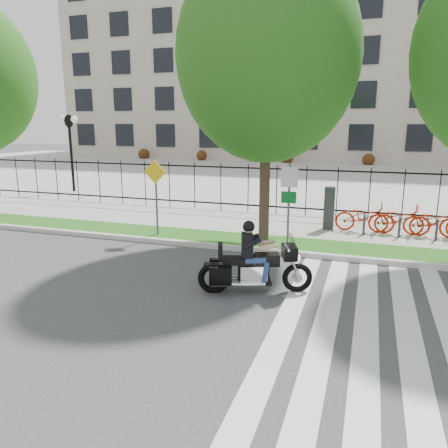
% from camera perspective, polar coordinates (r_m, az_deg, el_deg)
% --- Properties ---
extents(ground, '(120.00, 120.00, 0.00)m').
position_cam_1_polar(ground, '(9.68, -4.71, -10.10)').
color(ground, '#38383A').
rests_on(ground, ground).
extents(curb, '(60.00, 0.20, 0.15)m').
position_cam_1_polar(curb, '(13.30, 2.25, -3.22)').
color(curb, '#BCB9B1').
rests_on(curb, ground).
extents(grass_verge, '(60.00, 1.50, 0.15)m').
position_cam_1_polar(grass_verge, '(14.09, 3.22, -2.30)').
color(grass_verge, '#255B16').
rests_on(grass_verge, ground).
extents(sidewalk, '(60.00, 3.50, 0.15)m').
position_cam_1_polar(sidewalk, '(16.44, 5.53, -0.10)').
color(sidewalk, gray).
rests_on(sidewalk, ground).
extents(plaza, '(80.00, 34.00, 0.10)m').
position_cam_1_polar(plaza, '(33.56, 12.40, 6.34)').
color(plaza, gray).
rests_on(plaza, ground).
extents(crosswalk_stripes, '(5.70, 8.00, 0.01)m').
position_cam_1_polar(crosswalk_stripes, '(9.09, 25.35, -12.96)').
color(crosswalk_stripes, silver).
rests_on(crosswalk_stripes, ground).
extents(iron_fence, '(30.00, 0.06, 2.00)m').
position_cam_1_polar(iron_fence, '(17.92, 6.88, 4.46)').
color(iron_fence, black).
rests_on(iron_fence, sidewalk).
extents(office_building, '(60.00, 21.90, 20.15)m').
position_cam_1_polar(office_building, '(53.55, 15.47, 19.22)').
color(office_building, '#A59B85').
rests_on(office_building, ground).
extents(lamp_post_left, '(1.06, 0.70, 4.25)m').
position_cam_1_polar(lamp_post_left, '(25.47, -19.50, 10.99)').
color(lamp_post_left, black).
rests_on(lamp_post_left, ground).
extents(street_tree_1, '(5.35, 5.35, 8.62)m').
position_cam_1_polar(street_tree_1, '(13.60, 5.68, 20.96)').
color(street_tree_1, '#34251C').
rests_on(street_tree_1, grass_verge).
extents(sign_pole_regulatory, '(0.50, 0.09, 2.50)m').
position_cam_1_polar(sign_pole_regulatory, '(13.10, 8.47, 3.87)').
color(sign_pole_regulatory, '#59595B').
rests_on(sign_pole_regulatory, grass_verge).
extents(sign_pole_warning, '(0.78, 0.09, 2.49)m').
position_cam_1_polar(sign_pole_warning, '(14.51, -8.89, 4.75)').
color(sign_pole_warning, '#59595B').
rests_on(sign_pole_warning, grass_verge).
extents(motorcycle_rider, '(2.53, 1.28, 2.03)m').
position_cam_1_polar(motorcycle_rider, '(9.96, 4.04, -5.25)').
color(motorcycle_rider, black).
rests_on(motorcycle_rider, ground).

